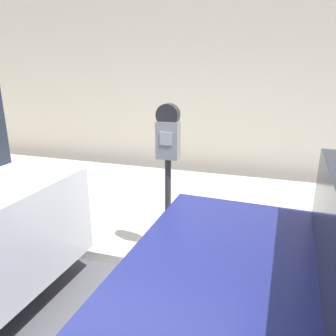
% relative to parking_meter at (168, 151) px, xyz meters
% --- Properties ---
extents(ground_plane, '(60.00, 60.00, 0.00)m').
position_rel_parking_meter_xyz_m(ground_plane, '(-0.54, -0.97, -1.16)').
color(ground_plane, '#47474C').
extents(sidewalk, '(24.00, 2.80, 0.10)m').
position_rel_parking_meter_xyz_m(sidewalk, '(-0.54, 1.23, -1.11)').
color(sidewalk, '#BCB7AD').
rests_on(sidewalk, ground_plane).
extents(building_facade, '(24.00, 0.30, 4.71)m').
position_rel_parking_meter_xyz_m(building_facade, '(-0.54, 3.11, 1.19)').
color(building_facade, beige).
rests_on(building_facade, ground_plane).
extents(parking_meter, '(0.20, 0.12, 1.47)m').
position_rel_parking_meter_xyz_m(parking_meter, '(0.00, 0.00, 0.00)').
color(parking_meter, '#2D2D30').
rests_on(parking_meter, sidewalk).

